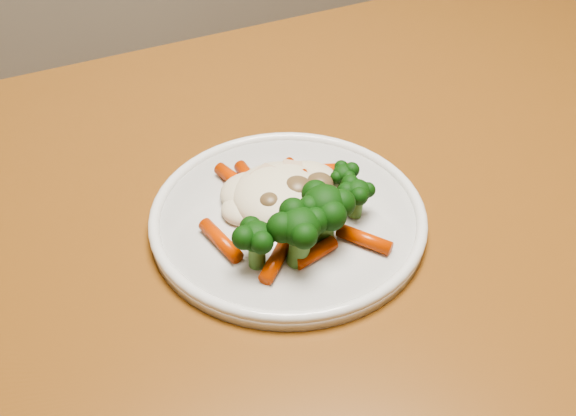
% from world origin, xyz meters
% --- Properties ---
extents(dining_table, '(1.25, 0.88, 0.75)m').
position_xyz_m(dining_table, '(-0.30, 0.16, 0.65)').
color(dining_table, brown).
rests_on(dining_table, ground).
extents(plate, '(0.24, 0.24, 0.01)m').
position_xyz_m(plate, '(-0.36, 0.20, 0.76)').
color(plate, white).
rests_on(plate, dining_table).
extents(meal, '(0.15, 0.16, 0.05)m').
position_xyz_m(meal, '(-0.36, 0.18, 0.78)').
color(meal, beige).
rests_on(meal, plate).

